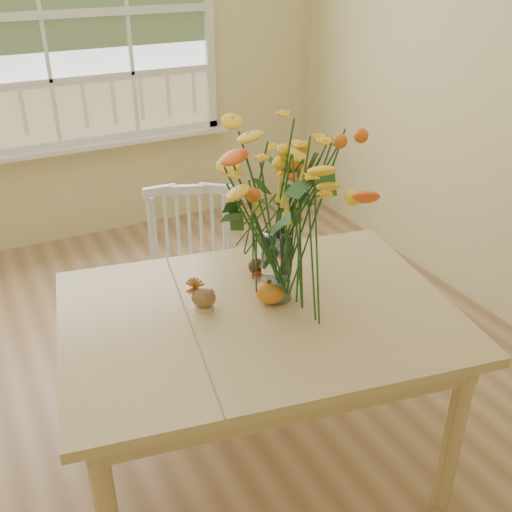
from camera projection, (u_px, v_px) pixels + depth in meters
name	position (u px, v px, depth m)	size (l,w,h in m)	color
floor	(182.00, 433.00, 2.71)	(4.00, 4.50, 0.01)	#966E48
wall_back	(45.00, 48.00, 3.84)	(4.00, 0.02, 2.70)	beige
window	(41.00, 18.00, 3.72)	(2.42, 0.12, 1.74)	silver
dining_table	(258.00, 331.00, 2.25)	(1.58, 1.25, 0.76)	tan
windsor_chair	(192.00, 271.00, 2.98)	(0.54, 0.53, 0.91)	white
flower_vase	(278.00, 203.00, 2.10)	(0.55, 0.55, 0.65)	white
pumpkin	(270.00, 293.00, 2.24)	(0.11, 0.11, 0.08)	#D75719
turkey_figurine	(204.00, 298.00, 2.20)	(0.11, 0.11, 0.11)	#CCB78C
dark_gourd	(257.00, 267.00, 2.43)	(0.13, 0.11, 0.06)	#38160F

